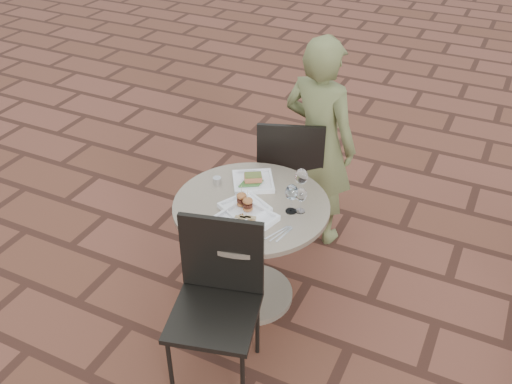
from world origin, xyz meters
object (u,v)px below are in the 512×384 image
at_px(chair_far, 290,168).
at_px(diner, 319,143).
at_px(cafe_table, 251,237).
at_px(plate_sliders, 245,206).
at_px(chair_near, 218,290).
at_px(plate_salmon, 253,181).
at_px(plate_tuna, 245,219).

height_order(chair_far, diner, diner).
height_order(cafe_table, plate_sliders, plate_sliders).
xyz_separation_m(chair_far, chair_near, (0.13, -1.25, 0.00)).
bearing_deg(cafe_table, diner, 82.50).
xyz_separation_m(chair_near, plate_salmon, (-0.15, 0.72, 0.20)).
bearing_deg(plate_tuna, plate_sliders, 117.58).
bearing_deg(chair_near, chair_far, 81.24).
relative_size(chair_near, plate_tuna, 2.75).
bearing_deg(plate_salmon, chair_near, -78.08).
xyz_separation_m(chair_near, plate_sliders, (-0.08, 0.46, 0.21)).
relative_size(diner, plate_sliders, 4.86).
bearing_deg(plate_salmon, diner, 72.92).
bearing_deg(plate_tuna, chair_near, -86.04).
relative_size(chair_near, diner, 0.63).
bearing_deg(chair_far, cafe_table, 74.95).
distance_m(diner, plate_tuna, 0.97).
bearing_deg(chair_far, plate_tuna, 76.92).
bearing_deg(cafe_table, plate_salmon, 113.50).
distance_m(chair_far, diner, 0.27).
xyz_separation_m(plate_salmon, plate_tuna, (0.13, -0.36, -0.00)).
bearing_deg(chair_near, plate_salmon, 87.32).
relative_size(chair_far, chair_near, 1.00).
distance_m(chair_far, plate_salmon, 0.57).
bearing_deg(cafe_table, plate_tuna, -75.09).
distance_m(diner, plate_sliders, 0.88).
height_order(diner, plate_sliders, diner).
relative_size(cafe_table, chair_near, 0.97).
bearing_deg(diner, chair_far, 38.02).
bearing_deg(chair_near, plate_sliders, 84.87).
bearing_deg(plate_tuna, plate_salmon, 109.60).
relative_size(chair_near, plate_sliders, 3.04).
relative_size(diner, plate_tuna, 4.40).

